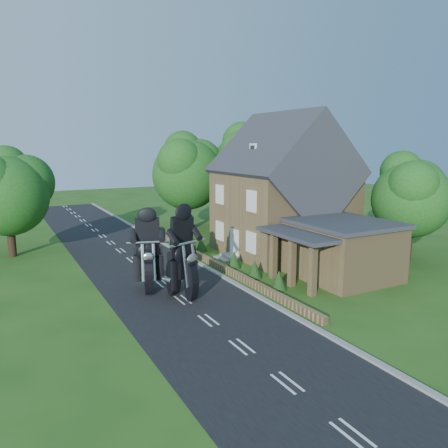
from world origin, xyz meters
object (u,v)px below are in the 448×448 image
house (283,194)px  motorcycle_follow (149,279)px  garden_wall (213,263)px  motorcycle_lead (182,284)px  annex (340,249)px

house → motorcycle_follow: house is taller
garden_wall → motorcycle_lead: motorcycle_lead is taller
annex → motorcycle_lead: (-9.74, 1.09, -1.02)m
garden_wall → house: (6.19, 1.00, 4.14)m
annex → garden_wall: bearing=133.8°
annex → motorcycle_lead: annex is taller
annex → motorcycle_follow: annex is taller
garden_wall → house: bearing=9.2°
motorcycle_follow → annex: bearing=-177.7°
house → garden_wall: bearing=-170.8°
garden_wall → motorcycle_follow: (-5.35, -2.82, 0.49)m
annex → motorcycle_follow: size_ratio=4.74×
annex → motorcycle_follow: bearing=164.8°
motorcycle_lead → house: bearing=-170.6°
motorcycle_follow → motorcycle_lead: bearing=139.5°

